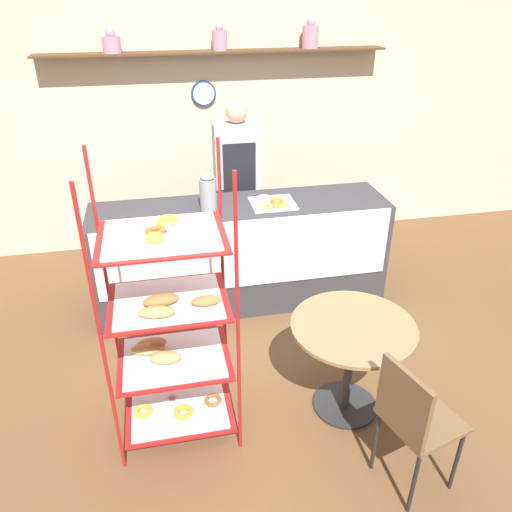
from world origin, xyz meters
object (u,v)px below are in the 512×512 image
donut_tray_counter (273,202)px  pastry_rack (169,329)px  cafe_table (351,346)px  coffee_carafe (208,192)px  cafe_chair (413,415)px  person_worker (238,183)px

donut_tray_counter → pastry_rack: bearing=-125.6°
cafe_table → coffee_carafe: 1.73m
pastry_rack → cafe_chair: pastry_rack is taller
cafe_table → donut_tray_counter: bearing=97.6°
pastry_rack → cafe_chair: size_ratio=2.07×
coffee_carafe → cafe_chair: bearing=-68.3°
cafe_table → cafe_chair: size_ratio=0.90×
cafe_chair → coffee_carafe: size_ratio=2.89×
coffee_carafe → donut_tray_counter: size_ratio=0.83×
cafe_table → coffee_carafe: size_ratio=2.60×
cafe_chair → person_worker: bearing=-5.7°
pastry_rack → cafe_table: size_ratio=2.29×
donut_tray_counter → coffee_carafe: bearing=177.9°
cafe_table → donut_tray_counter: size_ratio=2.16×
person_worker → coffee_carafe: bearing=-119.5°
pastry_rack → person_worker: (0.77, 2.00, 0.15)m
person_worker → cafe_chair: bearing=-79.9°
pastry_rack → cafe_table: (1.16, -0.09, -0.25)m
person_worker → cafe_chair: (0.49, -2.74, -0.37)m
cafe_chair → coffee_carafe: 2.34m
pastry_rack → donut_tray_counter: bearing=54.4°
person_worker → cafe_chair: size_ratio=1.90×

